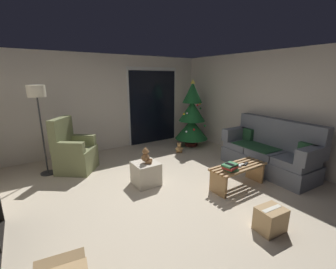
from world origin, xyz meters
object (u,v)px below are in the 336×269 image
at_px(ottoman, 146,173).
at_px(couch, 269,152).
at_px(coffee_table, 238,173).
at_px(teddy_bear_honey_by_tree, 179,148).
at_px(remote_silver, 237,166).
at_px(remote_white, 240,165).
at_px(christmas_tree, 192,117).
at_px(remote_black, 246,164).
at_px(cell_phone, 230,164).
at_px(armchair, 74,152).
at_px(floor_lamp, 37,100).
at_px(teddy_bear_chestnut, 146,157).
at_px(cardboard_box_taped_mid_floor, 270,219).
at_px(book_stack, 230,167).

bearing_deg(ottoman, couch, -19.08).
distance_m(coffee_table, teddy_bear_honey_by_tree, 2.09).
relative_size(remote_silver, remote_white, 1.00).
bearing_deg(christmas_tree, teddy_bear_honey_by_tree, -153.70).
height_order(remote_black, cell_phone, cell_phone).
xyz_separation_m(armchair, floor_lamp, (-0.51, 0.14, 1.10)).
bearing_deg(remote_black, cell_phone, 71.20).
distance_m(remote_silver, teddy_bear_honey_by_tree, 2.14).
bearing_deg(cell_phone, couch, 0.09).
distance_m(remote_black, teddy_bear_chestnut, 1.80).
bearing_deg(remote_white, teddy_bear_honey_by_tree, 1.45).
relative_size(cell_phone, christmas_tree, 0.08).
relative_size(couch, cardboard_box_taped_mid_floor, 5.29).
relative_size(armchair, floor_lamp, 0.63).
bearing_deg(coffee_table, armchair, 134.08).
distance_m(armchair, ottoman, 1.69).
xyz_separation_m(couch, remote_black, (-0.99, -0.18, 0.02)).
relative_size(book_stack, teddy_bear_chestnut, 0.98).
relative_size(remote_silver, book_stack, 0.56).
distance_m(remote_white, christmas_tree, 2.59).
distance_m(remote_white, teddy_bear_honey_by_tree, 2.11).
bearing_deg(book_stack, teddy_bear_honey_by_tree, 76.75).
distance_m(armchair, teddy_bear_honey_by_tree, 2.55).
bearing_deg(teddy_bear_honey_by_tree, coffee_table, -95.94).
distance_m(remote_silver, remote_black, 0.23).
height_order(armchair, teddy_bear_honey_by_tree, armchair).
relative_size(remote_white, cardboard_box_taped_mid_floor, 0.42).
bearing_deg(remote_silver, teddy_bear_honey_by_tree, 19.42).
bearing_deg(ottoman, cell_phone, -45.90).
bearing_deg(floor_lamp, couch, -30.95).
xyz_separation_m(christmas_tree, floor_lamp, (-3.69, 0.11, 0.67)).
height_order(remote_silver, armchair, armchair).
distance_m(coffee_table, remote_black, 0.22).
bearing_deg(remote_white, cardboard_box_taped_mid_floor, 154.58).
height_order(remote_black, armchair, armchair).
relative_size(book_stack, cell_phone, 1.94).
bearing_deg(cardboard_box_taped_mid_floor, teddy_bear_chestnut, 109.72).
distance_m(book_stack, ottoman, 1.50).
xyz_separation_m(couch, armchair, (-3.44, 2.23, 0.00)).
xyz_separation_m(armchair, teddy_bear_chestnut, (0.98, -1.38, 0.14)).
bearing_deg(cardboard_box_taped_mid_floor, christmas_tree, 66.67).
xyz_separation_m(christmas_tree, teddy_bear_chestnut, (-2.20, -1.41, -0.29)).
bearing_deg(christmas_tree, book_stack, -115.42).
bearing_deg(armchair, floor_lamp, 164.61).
height_order(teddy_bear_chestnut, cardboard_box_taped_mid_floor, teddy_bear_chestnut).
distance_m(book_stack, armchair, 3.15).
xyz_separation_m(armchair, ottoman, (0.97, -1.37, -0.19)).
bearing_deg(christmas_tree, remote_silver, -111.64).
relative_size(remote_white, book_stack, 0.56).
height_order(coffee_table, remote_white, remote_white).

